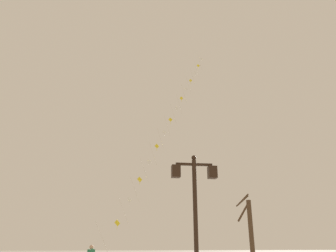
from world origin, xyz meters
The scene contains 3 objects.
twin_lantern_lamp_post centered at (2.27, 8.02, 3.16)m, with size 1.50×0.28×4.54m.
kite_train centered at (4.09, 26.67, 13.05)m, with size 11.24×15.51×25.03m.
bare_tree centered at (7.87, 17.93, 2.40)m, with size 1.28×1.92×4.80m.
Camera 1 is at (0.03, -2.28, 1.76)m, focal length 34.61 mm.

